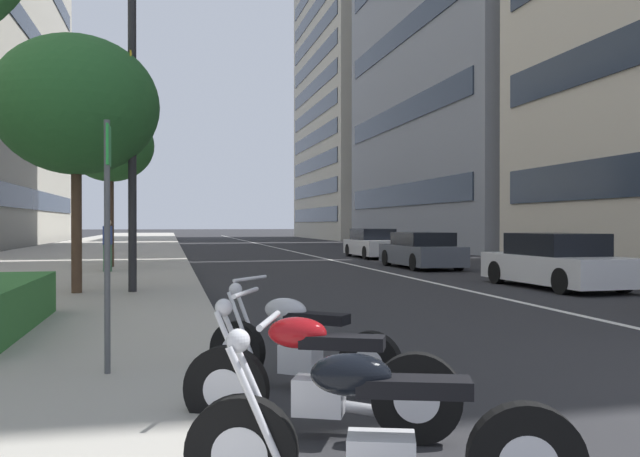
{
  "coord_description": "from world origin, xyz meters",
  "views": [
    {
      "loc": [
        -3.98,
        7.14,
        1.64
      ],
      "look_at": [
        12.66,
        3.39,
        1.51
      ],
      "focal_mm": 37.7,
      "sensor_mm": 36.0,
      "label": 1
    }
  ],
  "objects_px": {
    "motorcycle_far_end_row": "(316,381)",
    "car_lead_in_lane": "(373,244)",
    "motorcycle_by_sign_pole": "(377,440)",
    "parking_sign_by_curb": "(108,221)",
    "street_lamp_with_banners": "(151,81)",
    "street_tree_near_plaza_corner": "(76,106)",
    "car_approaching_light": "(556,262)",
    "car_far_down_avenue": "(421,251)",
    "street_tree_mid_sidewalk": "(110,146)",
    "motorcycle_mid_row": "(298,347)",
    "pedestrian_on_plaza": "(108,245)"
  },
  "relations": [
    {
      "from": "motorcycle_far_end_row",
      "to": "car_lead_in_lane",
      "type": "height_order",
      "value": "car_lead_in_lane"
    },
    {
      "from": "motorcycle_by_sign_pole",
      "to": "car_lead_in_lane",
      "type": "distance_m",
      "value": 28.6
    },
    {
      "from": "parking_sign_by_curb",
      "to": "street_lamp_with_banners",
      "type": "xyz_separation_m",
      "value": [
        8.24,
        -0.22,
        3.12
      ]
    },
    {
      "from": "motorcycle_by_sign_pole",
      "to": "street_tree_near_plaza_corner",
      "type": "height_order",
      "value": "street_tree_near_plaza_corner"
    },
    {
      "from": "motorcycle_by_sign_pole",
      "to": "parking_sign_by_curb",
      "type": "height_order",
      "value": "parking_sign_by_curb"
    },
    {
      "from": "car_lead_in_lane",
      "to": "parking_sign_by_curb",
      "type": "bearing_deg",
      "value": 157.0
    },
    {
      "from": "motorcycle_by_sign_pole",
      "to": "car_approaching_light",
      "type": "xyz_separation_m",
      "value": [
        11.74,
        -8.48,
        0.23
      ]
    },
    {
      "from": "car_far_down_avenue",
      "to": "street_tree_near_plaza_corner",
      "type": "relative_size",
      "value": 0.83
    },
    {
      "from": "parking_sign_by_curb",
      "to": "street_tree_mid_sidewalk",
      "type": "relative_size",
      "value": 0.46
    },
    {
      "from": "motorcycle_far_end_row",
      "to": "street_tree_mid_sidewalk",
      "type": "xyz_separation_m",
      "value": [
        19.28,
        3.07,
        3.91
      ]
    },
    {
      "from": "motorcycle_by_sign_pole",
      "to": "parking_sign_by_curb",
      "type": "bearing_deg",
      "value": -44.36
    },
    {
      "from": "motorcycle_by_sign_pole",
      "to": "street_tree_near_plaza_corner",
      "type": "xyz_separation_m",
      "value": [
        11.6,
        3.07,
        3.75
      ]
    },
    {
      "from": "motorcycle_far_end_row",
      "to": "motorcycle_mid_row",
      "type": "relative_size",
      "value": 1.18
    },
    {
      "from": "car_approaching_light",
      "to": "car_lead_in_lane",
      "type": "xyz_separation_m",
      "value": [
        15.59,
        0.04,
        0.01
      ]
    },
    {
      "from": "motorcycle_mid_row",
      "to": "pedestrian_on_plaza",
      "type": "relative_size",
      "value": 1.04
    },
    {
      "from": "street_lamp_with_banners",
      "to": "parking_sign_by_curb",
      "type": "bearing_deg",
      "value": 178.46
    },
    {
      "from": "motorcycle_by_sign_pole",
      "to": "pedestrian_on_plaza",
      "type": "relative_size",
      "value": 1.32
    },
    {
      "from": "street_lamp_with_banners",
      "to": "street_tree_mid_sidewalk",
      "type": "relative_size",
      "value": 1.38
    },
    {
      "from": "car_lead_in_lane",
      "to": "street_tree_near_plaza_corner",
      "type": "relative_size",
      "value": 0.82
    },
    {
      "from": "street_lamp_with_banners",
      "to": "pedestrian_on_plaza",
      "type": "height_order",
      "value": "street_lamp_with_banners"
    },
    {
      "from": "car_far_down_avenue",
      "to": "street_lamp_with_banners",
      "type": "distance_m",
      "value": 13.14
    },
    {
      "from": "street_tree_near_plaza_corner",
      "to": "street_tree_mid_sidewalk",
      "type": "xyz_separation_m",
      "value": [
        9.07,
        0.03,
        0.17
      ]
    },
    {
      "from": "car_far_down_avenue",
      "to": "car_lead_in_lane",
      "type": "distance_m",
      "value": 7.64
    },
    {
      "from": "motorcycle_far_end_row",
      "to": "car_lead_in_lane",
      "type": "bearing_deg",
      "value": -84.6
    },
    {
      "from": "car_lead_in_lane",
      "to": "motorcycle_mid_row",
      "type": "bearing_deg",
      "value": 161.14
    },
    {
      "from": "street_lamp_with_banners",
      "to": "pedestrian_on_plaza",
      "type": "xyz_separation_m",
      "value": [
        6.68,
        1.49,
        -3.8
      ]
    },
    {
      "from": "motorcycle_by_sign_pole",
      "to": "motorcycle_far_end_row",
      "type": "height_order",
      "value": "motorcycle_far_end_row"
    },
    {
      "from": "motorcycle_mid_row",
      "to": "car_approaching_light",
      "type": "distance_m",
      "value": 12.15
    },
    {
      "from": "street_lamp_with_banners",
      "to": "pedestrian_on_plaza",
      "type": "bearing_deg",
      "value": 12.6
    },
    {
      "from": "motorcycle_mid_row",
      "to": "car_approaching_light",
      "type": "xyz_separation_m",
      "value": [
        8.8,
        -8.37,
        0.24
      ]
    },
    {
      "from": "motorcycle_far_end_row",
      "to": "car_approaching_light",
      "type": "relative_size",
      "value": 0.45
    },
    {
      "from": "street_lamp_with_banners",
      "to": "street_tree_near_plaza_corner",
      "type": "xyz_separation_m",
      "value": [
        0.02,
        1.56,
        -0.61
      ]
    },
    {
      "from": "motorcycle_by_sign_pole",
      "to": "pedestrian_on_plaza",
      "type": "bearing_deg",
      "value": -62.42
    },
    {
      "from": "motorcycle_mid_row",
      "to": "car_far_down_avenue",
      "type": "relative_size",
      "value": 0.37
    },
    {
      "from": "motorcycle_mid_row",
      "to": "car_approaching_light",
      "type": "bearing_deg",
      "value": -94.41
    },
    {
      "from": "motorcycle_far_end_row",
      "to": "parking_sign_by_curb",
      "type": "distance_m",
      "value": 2.86
    },
    {
      "from": "motorcycle_mid_row",
      "to": "parking_sign_by_curb",
      "type": "distance_m",
      "value": 2.27
    },
    {
      "from": "motorcycle_by_sign_pole",
      "to": "car_approaching_light",
      "type": "relative_size",
      "value": 0.48
    },
    {
      "from": "parking_sign_by_curb",
      "to": "street_tree_near_plaza_corner",
      "type": "distance_m",
      "value": 8.74
    },
    {
      "from": "car_lead_in_lane",
      "to": "parking_sign_by_curb",
      "type": "distance_m",
      "value": 26.07
    },
    {
      "from": "motorcycle_far_end_row",
      "to": "car_approaching_light",
      "type": "distance_m",
      "value": 13.4
    },
    {
      "from": "car_far_down_avenue",
      "to": "parking_sign_by_curb",
      "type": "bearing_deg",
      "value": 149.15
    },
    {
      "from": "motorcycle_far_end_row",
      "to": "street_lamp_with_banners",
      "type": "bearing_deg",
      "value": -58.27
    },
    {
      "from": "motorcycle_by_sign_pole",
      "to": "motorcycle_mid_row",
      "type": "height_order",
      "value": "motorcycle_by_sign_pole"
    },
    {
      "from": "motorcycle_mid_row",
      "to": "car_far_down_avenue",
      "type": "bearing_deg",
      "value": -75.89
    },
    {
      "from": "street_lamp_with_banners",
      "to": "street_tree_mid_sidewalk",
      "type": "bearing_deg",
      "value": 9.95
    },
    {
      "from": "car_far_down_avenue",
      "to": "street_lamp_with_banners",
      "type": "bearing_deg",
      "value": 130.4
    },
    {
      "from": "motorcycle_by_sign_pole",
      "to": "street_tree_mid_sidewalk",
      "type": "relative_size",
      "value": 0.4
    },
    {
      "from": "motorcycle_by_sign_pole",
      "to": "car_approaching_light",
      "type": "distance_m",
      "value": 14.49
    },
    {
      "from": "motorcycle_by_sign_pole",
      "to": "car_lead_in_lane",
      "type": "bearing_deg",
      "value": -88.93
    }
  ]
}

